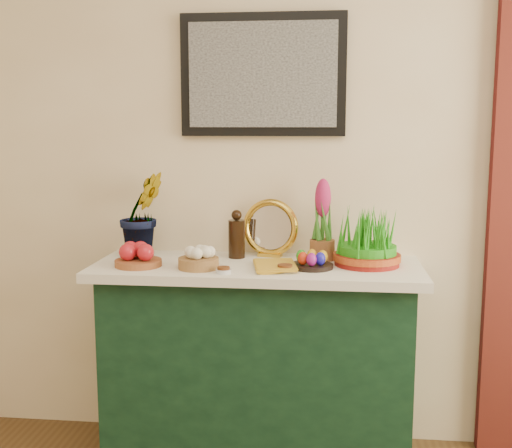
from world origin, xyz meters
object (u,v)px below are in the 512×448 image
(wheatgrass_sabzeh, at_px, (367,242))
(sideboard, at_px, (257,367))
(hyacinth_green, at_px, (142,200))
(mirror, at_px, (270,229))
(book, at_px, (255,265))

(wheatgrass_sabzeh, bearing_deg, sideboard, -177.52)
(hyacinth_green, bearing_deg, sideboard, -55.79)
(sideboard, height_order, mirror, mirror)
(hyacinth_green, distance_m, book, 0.63)
(sideboard, xyz_separation_m, mirror, (0.04, 0.17, 0.59))
(book, bearing_deg, sideboard, 79.95)
(mirror, height_order, wheatgrass_sabzeh, mirror)
(hyacinth_green, bearing_deg, book, -65.94)
(hyacinth_green, relative_size, wheatgrass_sabzeh, 1.77)
(book, distance_m, wheatgrass_sabzeh, 0.49)
(book, bearing_deg, hyacinth_green, 147.11)
(hyacinth_green, distance_m, wheatgrass_sabzeh, 1.02)
(sideboard, height_order, hyacinth_green, hyacinth_green)
(sideboard, distance_m, wheatgrass_sabzeh, 0.73)
(sideboard, bearing_deg, hyacinth_green, 167.36)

